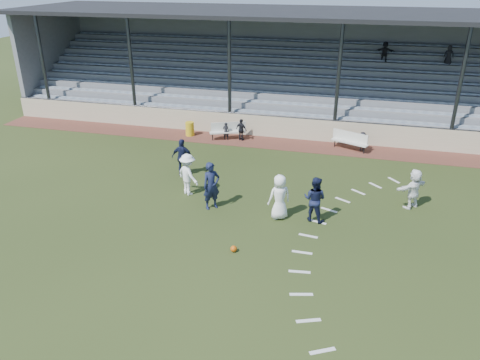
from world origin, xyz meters
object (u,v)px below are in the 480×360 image
player_white_lead (279,197)px  player_navy_lead (211,186)px  bench_right (350,139)px  football (234,249)px  trash_bin (190,129)px  bench_left (228,129)px

player_white_lead → player_navy_lead: size_ratio=0.92×
bench_right → player_navy_lead: player_navy_lead is taller
bench_right → football: (-3.36, -11.10, -0.47)m
player_white_lead → trash_bin: bearing=-83.6°
football → player_white_lead: bearing=68.9°
football → player_navy_lead: 3.46m
player_white_lead → player_navy_lead: 2.77m
trash_bin → bench_right: bearing=0.1°
football → player_navy_lead: bearing=120.5°
player_navy_lead → player_white_lead: bearing=-44.8°
bench_left → player_navy_lead: player_navy_lead is taller
trash_bin → football: 12.44m
player_white_lead → football: bearing=36.3°
bench_left → trash_bin: (-2.29, -0.01, -0.17)m
bench_left → player_white_lead: (4.43, -8.34, 0.32)m
trash_bin → player_navy_lead: size_ratio=0.40×
bench_left → bench_right: (6.73, 0.01, 0.00)m
bench_left → bench_right: same height
trash_bin → bench_left: bearing=0.3°
player_navy_lead → bench_left: bearing=59.4°
bench_left → football: 11.60m
player_navy_lead → football: bearing=-101.5°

